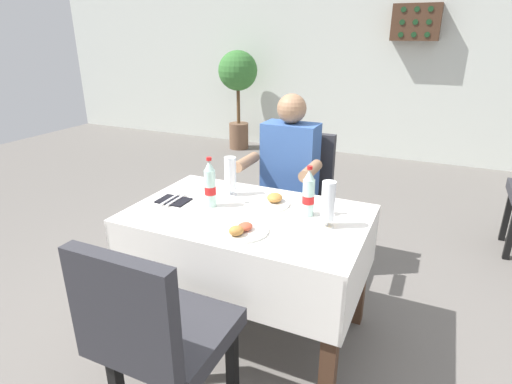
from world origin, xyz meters
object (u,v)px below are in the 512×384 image
(seated_diner_far, at_px, (287,178))
(potted_plant_corner, at_px, (238,81))
(plate_near_camera, at_px, (241,230))
(beer_glass_left, at_px, (230,176))
(plate_far_diner, at_px, (270,201))
(napkin_cutlery_set, at_px, (173,200))
(cola_bottle_secondary, at_px, (210,185))
(beer_glass_middle, at_px, (328,205))
(cola_bottle_primary, at_px, (309,194))
(main_dining_table, at_px, (248,242))
(wall_bottle_rack, at_px, (416,22))
(chair_near_camera_side, at_px, (158,334))
(chair_far_diner_seat, at_px, (297,195))

(seated_diner_far, bearing_deg, potted_plant_corner, 122.39)
(plate_near_camera, bearing_deg, beer_glass_left, 123.83)
(plate_far_diner, height_order, potted_plant_corner, potted_plant_corner)
(napkin_cutlery_set, height_order, potted_plant_corner, potted_plant_corner)
(plate_far_diner, distance_m, cola_bottle_secondary, 0.34)
(beer_glass_left, xyz_separation_m, beer_glass_middle, (0.62, -0.18, 0.00))
(plate_far_diner, bearing_deg, cola_bottle_primary, -12.24)
(beer_glass_middle, relative_size, napkin_cutlery_set, 1.21)
(potted_plant_corner, bearing_deg, main_dining_table, -62.24)
(main_dining_table, xyz_separation_m, plate_far_diner, (0.06, 0.15, 0.19))
(cola_bottle_secondary, height_order, wall_bottle_rack, wall_bottle_rack)
(chair_near_camera_side, distance_m, cola_bottle_secondary, 0.87)
(beer_glass_middle, bearing_deg, chair_far_diner_seat, 118.40)
(plate_near_camera, distance_m, beer_glass_left, 0.50)
(seated_diner_far, height_order, plate_far_diner, seated_diner_far)
(beer_glass_left, height_order, cola_bottle_secondary, cola_bottle_secondary)
(chair_near_camera_side, height_order, plate_far_diner, chair_near_camera_side)
(chair_far_diner_seat, distance_m, cola_bottle_primary, 0.80)
(beer_glass_left, xyz_separation_m, cola_bottle_secondary, (-0.02, -0.19, 0.01))
(plate_near_camera, height_order, cola_bottle_primary, cola_bottle_primary)
(beer_glass_middle, height_order, cola_bottle_secondary, cola_bottle_secondary)
(cola_bottle_secondary, distance_m, wall_bottle_rack, 4.06)
(chair_far_diner_seat, bearing_deg, main_dining_table, -90.00)
(main_dining_table, height_order, seated_diner_far, seated_diner_far)
(main_dining_table, distance_m, plate_far_diner, 0.25)
(wall_bottle_rack, bearing_deg, plate_near_camera, -94.23)
(seated_diner_far, bearing_deg, chair_near_camera_side, -88.50)
(cola_bottle_secondary, height_order, napkin_cutlery_set, cola_bottle_secondary)
(beer_glass_middle, height_order, wall_bottle_rack, wall_bottle_rack)
(plate_near_camera, xyz_separation_m, wall_bottle_rack, (0.31, 4.13, 0.99))
(seated_diner_far, bearing_deg, beer_glass_middle, -55.51)
(chair_near_camera_side, bearing_deg, napkin_cutlery_set, 120.76)
(wall_bottle_rack, bearing_deg, main_dining_table, -95.53)
(seated_diner_far, xyz_separation_m, cola_bottle_primary, (0.33, -0.57, 0.14))
(potted_plant_corner, bearing_deg, chair_far_diner_seat, -56.08)
(seated_diner_far, xyz_separation_m, plate_far_diner, (0.10, -0.52, 0.04))
(seated_diner_far, relative_size, potted_plant_corner, 0.89)
(plate_far_diner, bearing_deg, chair_near_camera_side, -93.49)
(wall_bottle_rack, bearing_deg, beer_glass_left, -98.84)
(cola_bottle_primary, bearing_deg, beer_glass_middle, -36.30)
(plate_near_camera, relative_size, cola_bottle_secondary, 0.93)
(potted_plant_corner, bearing_deg, wall_bottle_rack, 7.83)
(cola_bottle_secondary, relative_size, napkin_cutlery_set, 1.43)
(beer_glass_left, height_order, beer_glass_middle, beer_glass_middle)
(main_dining_table, distance_m, chair_near_camera_side, 0.78)
(beer_glass_middle, bearing_deg, cola_bottle_primary, 143.70)
(chair_far_diner_seat, height_order, potted_plant_corner, potted_plant_corner)
(main_dining_table, height_order, potted_plant_corner, potted_plant_corner)
(wall_bottle_rack, bearing_deg, potted_plant_corner, -172.17)
(seated_diner_far, xyz_separation_m, beer_glass_left, (-0.16, -0.49, 0.14))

